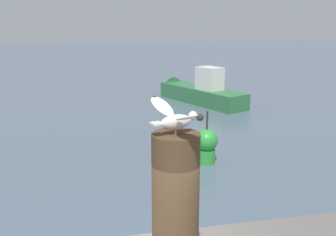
{
  "coord_description": "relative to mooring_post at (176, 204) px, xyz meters",
  "views": [
    {
      "loc": [
        0.33,
        -3.03,
        3.48
      ],
      "look_at": [
        0.94,
        -0.27,
        2.77
      ],
      "focal_mm": 42.36,
      "sensor_mm": 36.0,
      "label": 1
    }
  ],
  "objects": [
    {
      "name": "mooring_post",
      "position": [
        0.0,
        0.0,
        0.0
      ],
      "size": [
        0.34,
        0.34,
        1.03
      ],
      "primitive_type": "cylinder",
      "color": "#4C3823",
      "rests_on": "harbor_quay"
    },
    {
      "name": "seagull",
      "position": [
        0.0,
        0.0,
        0.63
      ],
      "size": [
        0.39,
        0.67,
        0.21
      ],
      "color": "#C66C60",
      "rests_on": "mooring_post"
    },
    {
      "name": "boat_green",
      "position": [
        4.19,
        13.8,
        -1.76
      ],
      "size": [
        3.08,
        5.27,
        1.72
      ],
      "color": "#2D6B3D",
      "rests_on": "ground_plane"
    },
    {
      "name": "channel_buoy",
      "position": [
        2.32,
        6.38,
        -1.73
      ],
      "size": [
        0.56,
        0.56,
        1.33
      ],
      "color": "green",
      "rests_on": "ground_plane"
    }
  ]
}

